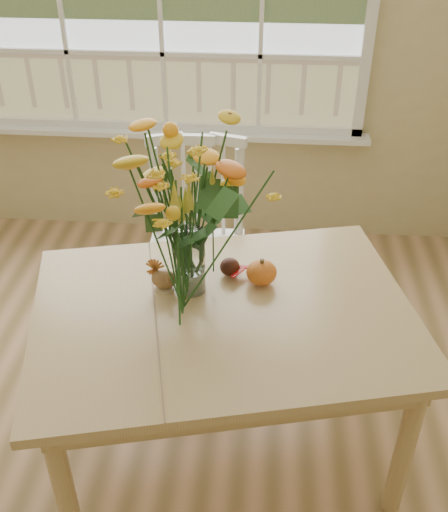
{
  "coord_description": "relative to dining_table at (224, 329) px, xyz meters",
  "views": [
    {
      "loc": [
        0.62,
        -1.17,
        2.1
      ],
      "look_at": [
        0.48,
        0.52,
        0.95
      ],
      "focal_mm": 42.0,
      "sensor_mm": 36.0,
      "label": 1
    }
  ],
  "objects": [
    {
      "name": "pumpkin",
      "position": [
        0.13,
        0.17,
        0.14
      ],
      "size": [
        0.12,
        0.12,
        0.09
      ],
      "primitive_type": "ellipsoid",
      "color": "#C15F16",
      "rests_on": "dining_table"
    },
    {
      "name": "dark_gourd",
      "position": [
        0.01,
        0.21,
        0.13
      ],
      "size": [
        0.13,
        0.1,
        0.07
      ],
      "color": "#38160F",
      "rests_on": "dining_table"
    },
    {
      "name": "dining_table",
      "position": [
        0.0,
        0.0,
        0.0
      ],
      "size": [
        1.55,
        1.26,
        0.73
      ],
      "rotation": [
        0.0,
        0.0,
        0.23
      ],
      "color": "tan",
      "rests_on": "floor"
    },
    {
      "name": "flower_vase",
      "position": [
        -0.13,
        0.11,
        0.47
      ],
      "size": [
        0.53,
        0.53,
        0.62
      ],
      "color": "white",
      "rests_on": "dining_table"
    },
    {
      "name": "windsor_chair",
      "position": [
        -0.2,
        0.78,
        -0.08
      ],
      "size": [
        0.48,
        0.46,
        1.0
      ],
      "rotation": [
        0.0,
        0.0,
        0.04
      ],
      "color": "white",
      "rests_on": "floor"
    },
    {
      "name": "turkey_figurine",
      "position": [
        -0.23,
        0.1,
        0.14
      ],
      "size": [
        0.1,
        0.08,
        0.12
      ],
      "rotation": [
        0.0,
        0.0,
        -0.16
      ],
      "color": "#CCB78C",
      "rests_on": "dining_table"
    },
    {
      "name": "wall_back",
      "position": [
        -0.48,
        1.75,
        0.71
      ],
      "size": [
        4.0,
        0.02,
        2.7
      ],
      "primitive_type": "cube",
      "color": "tan",
      "rests_on": "floor"
    }
  ]
}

